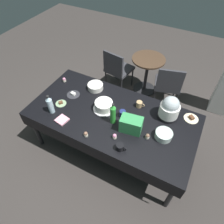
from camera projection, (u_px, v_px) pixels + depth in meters
ground at (112, 146)px, 3.17m from camera, size 9.00×9.00×0.00m
potluck_table at (112, 118)px, 2.67m from camera, size 2.20×1.10×0.75m
frosted_layer_cake at (104, 106)px, 2.64m from camera, size 0.29×0.29×0.13m
slow_cooker at (170, 108)px, 2.49m from camera, size 0.26×0.26×0.33m
glass_salad_bowl at (164, 135)px, 2.35m from camera, size 0.20×0.20×0.08m
ceramic_snack_bowl at (95, 87)px, 2.94m from camera, size 0.23×0.23×0.08m
dessert_plate_charcoal at (73, 94)px, 2.87m from camera, size 0.19×0.19×0.04m
dessert_plate_cream at (191, 118)px, 2.56m from camera, size 0.18×0.18×0.04m
dessert_plate_sage at (61, 103)px, 2.75m from camera, size 0.15×0.15×0.04m
cupcake_vanilla at (86, 134)px, 2.37m from camera, size 0.05×0.05×0.07m
cupcake_mint at (64, 80)px, 3.06m from camera, size 0.05×0.05×0.07m
cupcake_rose at (147, 136)px, 2.35m from camera, size 0.05×0.05×0.07m
cupcake_berry at (115, 136)px, 2.35m from camera, size 0.05×0.05×0.07m
soda_bottle_lime_soda at (113, 114)px, 2.43m from camera, size 0.07×0.07×0.32m
soda_bottle_water at (50, 105)px, 2.56m from camera, size 0.07×0.07×0.28m
coffee_mug_tan at (139, 104)px, 2.69m from camera, size 0.12×0.08×0.09m
coffee_mug_navy at (123, 114)px, 2.56m from camera, size 0.12×0.08×0.10m
coffee_mug_black at (120, 147)px, 2.24m from camera, size 0.13×0.09×0.08m
soda_carton at (131, 125)px, 2.38m from camera, size 0.28×0.20×0.20m
paper_napkin_stack at (62, 120)px, 2.54m from camera, size 0.16×0.16×0.02m
maroon_chair_left at (117, 68)px, 3.75m from camera, size 0.51×0.51×0.85m
maroon_chair_right at (168, 84)px, 3.45m from camera, size 0.54×0.54×0.85m
round_cafe_table at (147, 69)px, 3.72m from camera, size 0.60×0.60×0.72m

